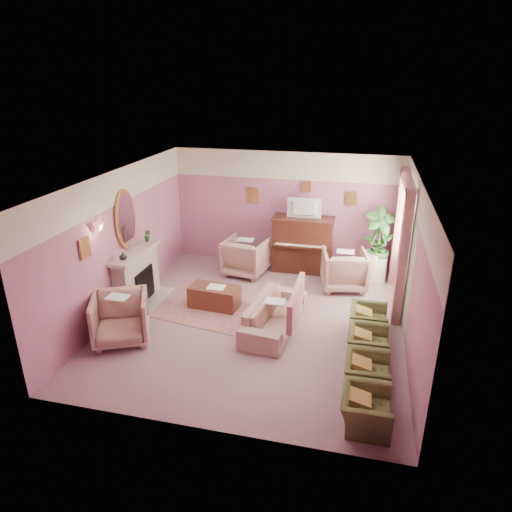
% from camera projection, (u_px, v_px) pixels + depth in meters
% --- Properties ---
extents(floor, '(5.50, 6.00, 0.01)m').
position_uv_depth(floor, '(256.00, 321.00, 8.87)').
color(floor, gray).
rests_on(floor, ground).
extents(ceiling, '(5.50, 6.00, 0.01)m').
position_uv_depth(ceiling, '(256.00, 178.00, 7.83)').
color(ceiling, white).
rests_on(ceiling, wall_back).
extents(wall_back, '(5.50, 0.02, 2.80)m').
position_uv_depth(wall_back, '(285.00, 210.00, 11.06)').
color(wall_back, '#8B5879').
rests_on(wall_back, floor).
extents(wall_front, '(5.50, 0.02, 2.80)m').
position_uv_depth(wall_front, '(200.00, 340.00, 5.64)').
color(wall_front, '#8B5879').
rests_on(wall_front, floor).
extents(wall_left, '(0.02, 6.00, 2.80)m').
position_uv_depth(wall_left, '(120.00, 242.00, 8.95)').
color(wall_left, '#8B5879').
rests_on(wall_left, floor).
extents(wall_right, '(0.02, 6.00, 2.80)m').
position_uv_depth(wall_right, '(413.00, 268.00, 7.75)').
color(wall_right, '#8B5879').
rests_on(wall_right, floor).
extents(picture_rail_band, '(5.50, 0.01, 0.65)m').
position_uv_depth(picture_rail_band, '(286.00, 166.00, 10.65)').
color(picture_rail_band, beige).
rests_on(picture_rail_band, wall_back).
extents(stripe_panel, '(0.01, 3.00, 2.15)m').
position_uv_depth(stripe_panel, '(405.00, 258.00, 9.05)').
color(stripe_panel, '#9CA984').
rests_on(stripe_panel, wall_right).
extents(fireplace_surround, '(0.30, 1.40, 1.10)m').
position_uv_depth(fireplace_surround, '(137.00, 278.00, 9.41)').
color(fireplace_surround, '#B0A091').
rests_on(fireplace_surround, floor).
extents(fireplace_inset, '(0.18, 0.72, 0.68)m').
position_uv_depth(fireplace_inset, '(142.00, 285.00, 9.45)').
color(fireplace_inset, black).
rests_on(fireplace_inset, floor).
extents(fire_ember, '(0.06, 0.54, 0.10)m').
position_uv_depth(fire_ember, '(145.00, 293.00, 9.50)').
color(fire_ember, orange).
rests_on(fire_ember, floor).
extents(mantel_shelf, '(0.40, 1.55, 0.07)m').
position_uv_depth(mantel_shelf, '(135.00, 252.00, 9.19)').
color(mantel_shelf, '#B0A091').
rests_on(mantel_shelf, fireplace_surround).
extents(hearth, '(0.55, 1.50, 0.02)m').
position_uv_depth(hearth, '(148.00, 302.00, 9.57)').
color(hearth, '#B0A091').
rests_on(hearth, floor).
extents(mirror_frame, '(0.04, 0.72, 1.20)m').
position_uv_depth(mirror_frame, '(126.00, 220.00, 8.97)').
color(mirror_frame, tan).
rests_on(mirror_frame, wall_left).
extents(mirror_glass, '(0.01, 0.60, 1.06)m').
position_uv_depth(mirror_glass, '(127.00, 220.00, 8.97)').
color(mirror_glass, white).
rests_on(mirror_glass, wall_left).
extents(sconce_shade, '(0.20, 0.20, 0.16)m').
position_uv_depth(sconce_shade, '(99.00, 227.00, 7.94)').
color(sconce_shade, '#EC8B78').
rests_on(sconce_shade, wall_left).
extents(piano, '(1.40, 0.60, 1.30)m').
position_uv_depth(piano, '(303.00, 245.00, 10.94)').
color(piano, '#3B1911').
rests_on(piano, floor).
extents(piano_keyshelf, '(1.30, 0.12, 0.06)m').
position_uv_depth(piano_keyshelf, '(301.00, 247.00, 10.60)').
color(piano_keyshelf, '#3B1911').
rests_on(piano_keyshelf, piano).
extents(piano_keys, '(1.20, 0.08, 0.02)m').
position_uv_depth(piano_keys, '(301.00, 246.00, 10.58)').
color(piano_keys, white).
rests_on(piano_keys, piano).
extents(piano_top, '(1.45, 0.65, 0.04)m').
position_uv_depth(piano_top, '(304.00, 219.00, 10.70)').
color(piano_top, '#3B1911').
rests_on(piano_top, piano).
extents(television, '(0.80, 0.12, 0.48)m').
position_uv_depth(television, '(304.00, 207.00, 10.54)').
color(television, black).
rests_on(television, piano).
extents(print_back_left, '(0.30, 0.03, 0.38)m').
position_uv_depth(print_back_left, '(253.00, 195.00, 11.08)').
color(print_back_left, tan).
rests_on(print_back_left, wall_back).
extents(print_back_right, '(0.26, 0.03, 0.34)m').
position_uv_depth(print_back_right, '(351.00, 199.00, 10.55)').
color(print_back_right, tan).
rests_on(print_back_right, wall_back).
extents(print_back_mid, '(0.22, 0.03, 0.26)m').
position_uv_depth(print_back_mid, '(306.00, 187.00, 10.69)').
color(print_back_mid, tan).
rests_on(print_back_mid, wall_back).
extents(print_left_wall, '(0.03, 0.28, 0.36)m').
position_uv_depth(print_left_wall, '(85.00, 248.00, 7.74)').
color(print_left_wall, tan).
rests_on(print_left_wall, wall_left).
extents(window_blind, '(0.03, 1.40, 1.80)m').
position_uv_depth(window_blind, '(407.00, 224.00, 9.05)').
color(window_blind, silver).
rests_on(window_blind, wall_right).
extents(curtain_left, '(0.16, 0.34, 2.60)m').
position_uv_depth(curtain_left, '(403.00, 259.00, 8.39)').
color(curtain_left, '#A96366').
rests_on(curtain_left, floor).
extents(curtain_right, '(0.16, 0.34, 2.60)m').
position_uv_depth(curtain_right, '(398.00, 228.00, 10.05)').
color(curtain_right, '#A96366').
rests_on(curtain_right, floor).
extents(pelmet, '(0.16, 2.20, 0.16)m').
position_uv_depth(pelmet, '(408.00, 181.00, 8.75)').
color(pelmet, '#A96366').
rests_on(pelmet, wall_right).
extents(mantel_plant, '(0.16, 0.16, 0.28)m').
position_uv_depth(mantel_plant, '(147.00, 236.00, 9.63)').
color(mantel_plant, '#27501F').
rests_on(mantel_plant, mantel_shelf).
extents(mantel_vase, '(0.16, 0.16, 0.16)m').
position_uv_depth(mantel_vase, '(123.00, 256.00, 8.70)').
color(mantel_vase, beige).
rests_on(mantel_vase, mantel_shelf).
extents(area_rug, '(2.75, 2.17, 0.01)m').
position_uv_depth(area_rug, '(221.00, 307.00, 9.36)').
color(area_rug, '#A1635F').
rests_on(area_rug, floor).
extents(coffee_table, '(1.04, 0.58, 0.45)m').
position_uv_depth(coffee_table, '(214.00, 297.00, 9.32)').
color(coffee_table, '#572B1D').
rests_on(coffee_table, floor).
extents(table_paper, '(0.35, 0.28, 0.01)m').
position_uv_depth(table_paper, '(216.00, 287.00, 9.23)').
color(table_paper, white).
rests_on(table_paper, coffee_table).
extents(sofa, '(0.65, 1.96, 0.79)m').
position_uv_depth(sofa, '(274.00, 309.00, 8.48)').
color(sofa, tan).
rests_on(sofa, floor).
extents(sofa_throw, '(0.10, 1.49, 0.55)m').
position_uv_depth(sofa_throw, '(296.00, 302.00, 8.32)').
color(sofa_throw, '#A96366').
rests_on(sofa_throw, sofa).
extents(floral_armchair_left, '(0.93, 0.93, 0.97)m').
position_uv_depth(floral_armchair_left, '(246.00, 255.00, 10.79)').
color(floral_armchair_left, tan).
rests_on(floral_armchair_left, floor).
extents(floral_armchair_right, '(0.93, 0.93, 0.97)m').
position_uv_depth(floral_armchair_right, '(344.00, 268.00, 10.07)').
color(floral_armchair_right, tan).
rests_on(floral_armchair_right, floor).
extents(floral_armchair_front, '(0.93, 0.93, 0.97)m').
position_uv_depth(floral_armchair_front, '(120.00, 316.00, 8.05)').
color(floral_armchair_front, tan).
rests_on(floral_armchair_front, floor).
extents(olive_chair_a, '(0.54, 0.77, 0.67)m').
position_uv_depth(olive_chair_a, '(367.00, 405.00, 6.12)').
color(olive_chair_a, '#51562B').
rests_on(olive_chair_a, floor).
extents(olive_chair_b, '(0.54, 0.77, 0.67)m').
position_uv_depth(olive_chair_b, '(367.00, 369.00, 6.86)').
color(olive_chair_b, '#51562B').
rests_on(olive_chair_b, floor).
extents(olive_chair_c, '(0.54, 0.77, 0.67)m').
position_uv_depth(olive_chair_c, '(368.00, 340.00, 7.60)').
color(olive_chair_c, '#51562B').
rests_on(olive_chair_c, floor).
extents(olive_chair_d, '(0.54, 0.77, 0.67)m').
position_uv_depth(olive_chair_d, '(369.00, 317.00, 8.34)').
color(olive_chair_d, '#51562B').
rests_on(olive_chair_d, floor).
extents(side_table, '(0.52, 0.52, 0.70)m').
position_uv_depth(side_table, '(375.00, 266.00, 10.51)').
color(side_table, white).
rests_on(side_table, floor).
extents(side_plant_big, '(0.30, 0.30, 0.34)m').
position_uv_depth(side_plant_big, '(377.00, 245.00, 10.31)').
color(side_plant_big, '#27501F').
rests_on(side_plant_big, side_table).
extents(side_plant_small, '(0.16, 0.16, 0.28)m').
position_uv_depth(side_plant_small, '(383.00, 248.00, 10.21)').
color(side_plant_small, '#27501F').
rests_on(side_plant_small, side_table).
extents(palm_pot, '(0.34, 0.34, 0.34)m').
position_uv_depth(palm_pot, '(375.00, 274.00, 10.52)').
color(palm_pot, brown).
rests_on(palm_pot, floor).
extents(palm_plant, '(0.76, 0.76, 1.44)m').
position_uv_depth(palm_plant, '(379.00, 238.00, 10.19)').
color(palm_plant, '#27501F').
rests_on(palm_plant, palm_pot).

